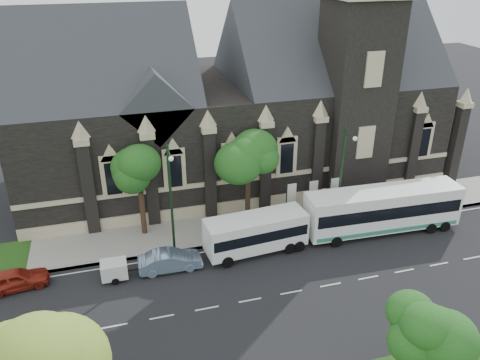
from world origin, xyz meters
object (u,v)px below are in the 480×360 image
object	(u,v)px
shuttle_bus	(256,232)
car_far_red	(16,279)
street_lamp_mid	(171,195)
banner_flag_left	(290,198)
tree_walk_left	(141,171)
tour_coach	(383,209)
box_trailer	(114,269)
tree_walk_right	(250,157)
sedan	(170,261)
tree_park_east	(422,323)
banner_flag_center	(311,195)
banner_flag_right	(332,192)
street_lamp_near	(342,173)

from	to	relation	value
shuttle_bus	car_far_red	bearing A→B (deg)	174.46
street_lamp_mid	banner_flag_left	world-z (taller)	street_lamp_mid
tree_walk_left	street_lamp_mid	distance (m)	4.08
tour_coach	box_trailer	size ratio (longest dim) A/B	4.94
tree_walk_right	sedan	world-z (taller)	tree_walk_right
banner_flag_left	shuttle_bus	bearing A→B (deg)	-139.97
shuttle_bus	box_trailer	bearing A→B (deg)	178.30
tour_coach	tree_park_east	bearing A→B (deg)	-113.17
banner_flag_center	car_far_red	size ratio (longest dim) A/B	0.91
tree_park_east	banner_flag_right	size ratio (longest dim) A/B	1.57
banner_flag_left	box_trailer	bearing A→B (deg)	-164.92
tree_walk_right	sedan	distance (m)	10.95
street_lamp_near	banner_flag_center	xyz separation A→B (m)	(-1.71, 1.91, -2.73)
banner_flag_right	car_far_red	xyz separation A→B (m)	(-25.65, -3.22, -1.63)
box_trailer	car_far_red	world-z (taller)	car_far_red
tree_walk_right	street_lamp_mid	distance (m)	8.10
tree_walk_right	banner_flag_left	world-z (taller)	tree_walk_right
tree_park_east	tree_walk_right	xyz separation A→B (m)	(-2.96, 20.04, 1.20)
street_lamp_near	banner_flag_right	distance (m)	3.34
banner_flag_left	banner_flag_right	distance (m)	4.00
street_lamp_near	banner_flag_right	bearing A→B (deg)	81.44
sedan	tree_walk_left	bearing A→B (deg)	11.99
box_trailer	tour_coach	bearing A→B (deg)	1.91
banner_flag_right	shuttle_bus	world-z (taller)	banner_flag_right
tree_walk_left	sedan	distance (m)	7.64
banner_flag_center	tour_coach	xyz separation A→B (m)	(4.94, -3.46, -0.30)
car_far_red	tree_park_east	bearing A→B (deg)	-132.52
car_far_red	street_lamp_mid	bearing A→B (deg)	-90.89
tree_park_east	tour_coach	size ratio (longest dim) A/B	0.47
tree_park_east	street_lamp_near	bearing A→B (deg)	76.89
sedan	street_lamp_near	bearing A→B (deg)	-81.24
banner_flag_center	sedan	bearing A→B (deg)	-162.87
street_lamp_mid	sedan	xyz separation A→B (m)	(-0.66, -2.08, -4.34)
box_trailer	banner_flag_right	bearing A→B (deg)	12.40
banner_flag_right	tour_coach	xyz separation A→B (m)	(2.94, -3.46, -0.30)
banner_flag_center	tree_walk_left	bearing A→B (deg)	173.11
shuttle_bus	tree_park_east	bearing A→B (deg)	-79.78
box_trailer	sedan	size ratio (longest dim) A/B	0.57
tree_walk_right	shuttle_bus	xyz separation A→B (m)	(-1.03, -5.16, -4.05)
tree_park_east	sedan	bearing A→B (deg)	127.08
box_trailer	car_far_red	size ratio (longest dim) A/B	0.61
street_lamp_mid	tour_coach	bearing A→B (deg)	-5.14
banner_flag_right	box_trailer	world-z (taller)	banner_flag_right
tour_coach	tree_walk_left	bearing A→B (deg)	167.03
tour_coach	sedan	distance (m)	17.94
tree_walk_left	sedan	size ratio (longest dim) A/B	1.63
banner_flag_right	car_far_red	distance (m)	25.91
tour_coach	banner_flag_center	bearing A→B (deg)	147.23
tree_park_east	banner_flag_right	world-z (taller)	tree_park_east
street_lamp_near	banner_flag_left	bearing A→B (deg)	152.82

